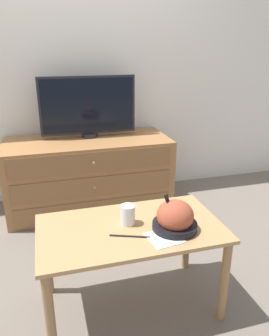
# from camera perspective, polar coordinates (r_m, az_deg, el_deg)

# --- Properties ---
(ground_plane) EXTENTS (12.00, 12.00, 0.00)m
(ground_plane) POSITION_cam_1_polar(r_m,az_deg,el_deg) (3.27, -10.84, -4.31)
(ground_plane) COLOR #70665B
(wall_back) EXTENTS (12.00, 0.05, 2.60)m
(wall_back) POSITION_cam_1_polar(r_m,az_deg,el_deg) (3.00, -12.62, 19.07)
(wall_back) COLOR white
(wall_back) RESTS_ON ground_plane
(dresser) EXTENTS (1.37, 0.60, 0.61)m
(dresser) POSITION_cam_1_polar(r_m,az_deg,el_deg) (2.87, -7.88, -1.05)
(dresser) COLOR #9E6B3D
(dresser) RESTS_ON ground_plane
(tv) EXTENTS (0.80, 0.14, 0.51)m
(tv) POSITION_cam_1_polar(r_m,az_deg,el_deg) (2.81, -8.10, 10.61)
(tv) COLOR #232328
(tv) RESTS_ON dresser
(coffee_table) EXTENTS (0.93, 0.53, 0.49)m
(coffee_table) POSITION_cam_1_polar(r_m,az_deg,el_deg) (1.72, -0.68, -12.40)
(coffee_table) COLOR tan
(coffee_table) RESTS_ON ground_plane
(takeout_bowl) EXTENTS (0.22, 0.22, 0.18)m
(takeout_bowl) POSITION_cam_1_polar(r_m,az_deg,el_deg) (1.64, 7.07, -8.67)
(takeout_bowl) COLOR black
(takeout_bowl) RESTS_ON coffee_table
(drink_cup) EXTENTS (0.08, 0.08, 0.10)m
(drink_cup) POSITION_cam_1_polar(r_m,az_deg,el_deg) (1.69, -1.18, -8.33)
(drink_cup) COLOR #9E6638
(drink_cup) RESTS_ON coffee_table
(napkin) EXTENTS (0.18, 0.18, 0.00)m
(napkin) POSITION_cam_1_polar(r_m,az_deg,el_deg) (1.60, 5.22, -11.98)
(napkin) COLOR white
(napkin) RESTS_ON coffee_table
(knife) EXTENTS (0.19, 0.08, 0.01)m
(knife) POSITION_cam_1_polar(r_m,az_deg,el_deg) (1.60, -0.86, -11.81)
(knife) COLOR black
(knife) RESTS_ON coffee_table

